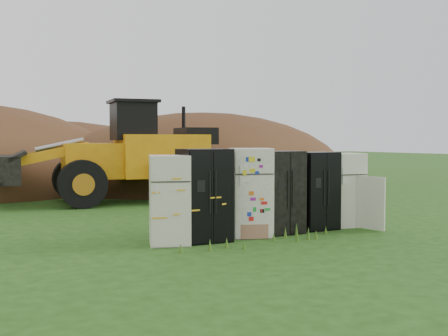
# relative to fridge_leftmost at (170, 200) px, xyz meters

# --- Properties ---
(ground) EXTENTS (120.00, 120.00, 0.00)m
(ground) POSITION_rel_fridge_leftmost_xyz_m (2.40, -0.02, -0.90)
(ground) COLOR #1F4312
(ground) RESTS_ON ground
(fridge_leftmost) EXTENTS (1.02, 1.00, 1.80)m
(fridge_leftmost) POSITION_rel_fridge_leftmost_xyz_m (0.00, 0.00, 0.00)
(fridge_leftmost) COLOR white
(fridge_leftmost) RESTS_ON ground
(fridge_black_side) EXTENTS (1.08, 0.89, 1.92)m
(fridge_black_side) POSITION_rel_fridge_leftmost_xyz_m (0.77, -0.05, 0.06)
(fridge_black_side) COLOR black
(fridge_black_side) RESTS_ON ground
(fridge_sticker) EXTENTS (1.10, 1.07, 1.92)m
(fridge_sticker) POSITION_rel_fridge_leftmost_xyz_m (1.94, -0.05, 0.06)
(fridge_sticker) COLOR white
(fridge_sticker) RESTS_ON ground
(fridge_dark_mid) EXTENTS (0.97, 0.80, 1.85)m
(fridge_dark_mid) POSITION_rel_fridge_leftmost_xyz_m (2.70, -0.05, 0.03)
(fridge_dark_mid) COLOR black
(fridge_dark_mid) RESTS_ON ground
(fridge_black_right) EXTENTS (0.95, 0.81, 1.82)m
(fridge_black_right) POSITION_rel_fridge_leftmost_xyz_m (3.77, -0.03, 0.01)
(fridge_black_right) COLOR black
(fridge_black_right) RESTS_ON ground
(fridge_open_door) EXTENTS (0.94, 0.89, 1.78)m
(fridge_open_door) POSITION_rel_fridge_leftmost_xyz_m (4.66, -0.05, -0.01)
(fridge_open_door) COLOR white
(fridge_open_door) RESTS_ON ground
(wheel_loader) EXTENTS (7.45, 4.07, 3.41)m
(wheel_loader) POSITION_rel_fridge_leftmost_xyz_m (1.41, 7.66, 0.81)
(wheel_loader) COLOR orange
(wheel_loader) RESTS_ON ground
(dirt_mound_right) EXTENTS (14.65, 10.74, 6.63)m
(dirt_mound_right) POSITION_rel_fridge_leftmost_xyz_m (7.53, 12.04, -0.90)
(dirt_mound_right) COLOR #442715
(dirt_mound_right) RESTS_ON ground
(dirt_mound_back) EXTENTS (15.33, 10.22, 6.04)m
(dirt_mound_back) POSITION_rel_fridge_leftmost_xyz_m (2.13, 17.98, -0.90)
(dirt_mound_back) COLOR #442715
(dirt_mound_back) RESTS_ON ground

